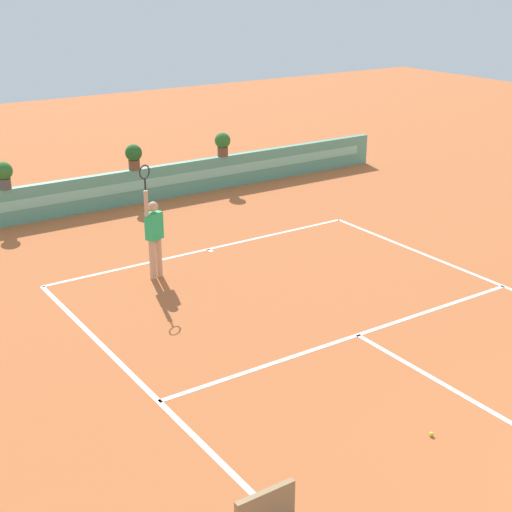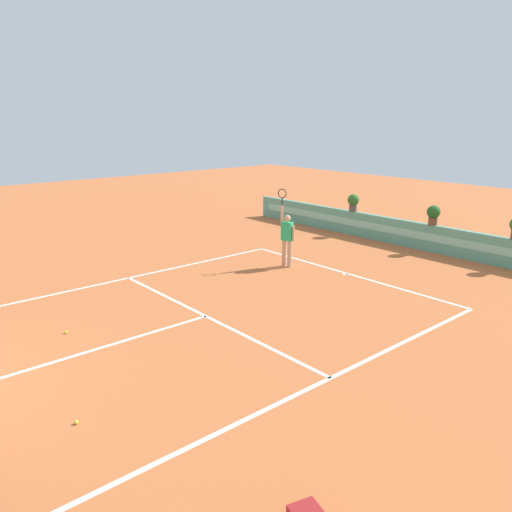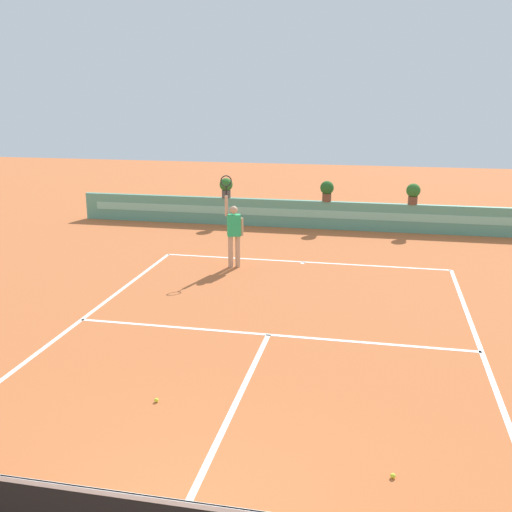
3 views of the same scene
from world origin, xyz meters
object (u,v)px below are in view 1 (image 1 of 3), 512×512
at_px(tennis_ball_near_baseline, 431,434).
at_px(potted_plant_centre, 134,155).
at_px(potted_plant_right, 223,143).
at_px(potted_plant_left, 4,174).
at_px(tennis_player, 154,232).

relative_size(tennis_ball_near_baseline, potted_plant_centre, 0.09).
distance_m(tennis_ball_near_baseline, potted_plant_right, 13.84).
bearing_deg(potted_plant_left, potted_plant_right, 0.00).
height_order(tennis_player, potted_plant_centre, tennis_player).
relative_size(tennis_player, potted_plant_left, 3.57).
bearing_deg(tennis_ball_near_baseline, tennis_player, 94.47).
bearing_deg(tennis_ball_near_baseline, potted_plant_right, 71.20).
height_order(tennis_ball_near_baseline, potted_plant_right, potted_plant_right).
bearing_deg(potted_plant_centre, potted_plant_right, 0.00).
bearing_deg(potted_plant_right, potted_plant_left, 180.00).
bearing_deg(potted_plant_left, tennis_ball_near_baseline, -80.41).
distance_m(tennis_player, potted_plant_right, 7.39).
bearing_deg(potted_plant_right, potted_plant_centre, 180.00).
height_order(tennis_ball_near_baseline, potted_plant_centre, potted_plant_centre).
distance_m(tennis_player, potted_plant_centre, 5.80).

